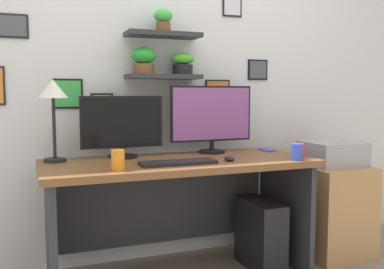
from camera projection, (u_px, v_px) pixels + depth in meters
name	position (u px, v px, depth m)	size (l,w,h in m)	color
back_wall_assembly	(158.00, 64.00, 2.97)	(4.40, 0.24, 2.70)	silver
desk	(177.00, 192.00, 2.70)	(1.64, 0.68, 0.75)	brown
monitor_left	(122.00, 126.00, 2.70)	(0.52, 0.18, 0.39)	black
monitor_right	(211.00, 117.00, 2.92)	(0.58, 0.18, 0.45)	black
keyboard	(178.00, 163.00, 2.46)	(0.44, 0.14, 0.02)	black
computer_mouse	(229.00, 158.00, 2.58)	(0.06, 0.09, 0.03)	black
desk_lamp	(53.00, 97.00, 2.51)	(0.17, 0.17, 0.49)	black
cell_phone	(267.00, 150.00, 3.04)	(0.07, 0.14, 0.01)	blue
coffee_mug	(299.00, 150.00, 2.73)	(0.08, 0.08, 0.09)	red
pen_cup	(297.00, 152.00, 2.60)	(0.07, 0.07, 0.10)	blue
water_cup	(118.00, 160.00, 2.27)	(0.07, 0.07, 0.11)	orange
drawer_cabinet	(331.00, 210.00, 3.09)	(0.44, 0.50, 0.64)	tan
printer	(332.00, 154.00, 3.05)	(0.38, 0.34, 0.17)	#9E9EA3
computer_tower_right	(260.00, 234.00, 2.84)	(0.18, 0.40, 0.45)	black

